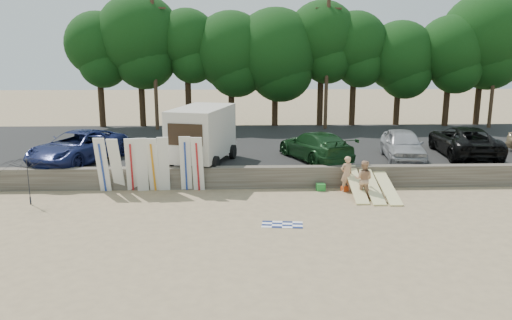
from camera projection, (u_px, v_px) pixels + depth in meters
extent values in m
plane|color=tan|center=(343.00, 207.00, 20.38)|extent=(120.00, 120.00, 0.00)
cube|color=#6B6356|center=(330.00, 176.00, 23.19)|extent=(44.00, 0.50, 1.00)
cube|color=#282828|center=(308.00, 148.00, 30.54)|extent=(44.00, 14.50, 0.70)
cylinder|color=#382616|center=(101.00, 99.00, 36.31)|extent=(0.44, 0.44, 4.02)
sphere|color=#134417|center=(98.00, 44.00, 35.45)|extent=(4.60, 4.60, 4.60)
cylinder|color=#382616|center=(142.00, 96.00, 36.52)|extent=(0.44, 0.44, 4.39)
sphere|color=#134417|center=(139.00, 36.00, 35.58)|extent=(6.04, 6.04, 6.04)
cylinder|color=#382616|center=(188.00, 97.00, 36.65)|extent=(0.44, 0.44, 4.22)
sphere|color=#134417|center=(187.00, 40.00, 35.75)|extent=(4.44, 4.44, 4.44)
cylinder|color=#382616|center=(231.00, 101.00, 36.82)|extent=(0.44, 0.44, 3.73)
sphere|color=#134417|center=(231.00, 50.00, 36.02)|extent=(5.61, 5.61, 5.61)
cylinder|color=#382616|center=(275.00, 101.00, 36.94)|extent=(0.44, 0.44, 3.65)
sphere|color=#134417|center=(275.00, 52.00, 36.16)|extent=(6.31, 6.31, 6.31)
cylinder|color=#382616|center=(320.00, 96.00, 36.97)|extent=(0.44, 0.44, 4.40)
sphere|color=#134417|center=(322.00, 36.00, 36.04)|extent=(5.09, 5.09, 5.09)
cylinder|color=#382616|center=(353.00, 98.00, 37.10)|extent=(0.44, 0.44, 4.03)
sphere|color=#134417|center=(355.00, 44.00, 36.24)|extent=(4.73, 4.73, 4.73)
cylinder|color=#382616|center=(397.00, 102.00, 37.28)|extent=(0.44, 0.44, 3.44)
sphere|color=#134417|center=(400.00, 56.00, 36.55)|extent=(5.15, 5.15, 5.15)
cylinder|color=#382616|center=(446.00, 100.00, 36.86)|extent=(0.44, 0.44, 3.74)
sphere|color=#134417|center=(451.00, 50.00, 36.07)|extent=(4.96, 4.96, 4.96)
cylinder|color=#382616|center=(478.00, 95.00, 37.30)|extent=(0.44, 0.44, 4.39)
sphere|color=#134417|center=(484.00, 36.00, 36.36)|extent=(6.29, 6.29, 6.29)
cylinder|color=#473321|center=(155.00, 65.00, 34.50)|extent=(0.26, 0.26, 9.00)
cube|color=#473321|center=(152.00, 8.00, 33.67)|extent=(1.80, 0.12, 0.12)
cube|color=#473321|center=(153.00, 16.00, 33.78)|extent=(1.50, 0.10, 0.10)
cylinder|color=#473321|center=(327.00, 65.00, 34.92)|extent=(0.26, 0.26, 9.00)
cube|color=#473321|center=(329.00, 8.00, 34.09)|extent=(1.80, 0.12, 0.12)
cube|color=#473321|center=(328.00, 16.00, 34.20)|extent=(1.50, 0.10, 0.10)
cylinder|color=#473321|center=(495.00, 65.00, 35.34)|extent=(0.26, 0.26, 9.00)
cube|color=#473321|center=(501.00, 9.00, 34.51)|extent=(1.80, 0.12, 0.12)
cube|color=#473321|center=(500.00, 16.00, 34.62)|extent=(1.50, 0.10, 0.10)
cube|color=beige|center=(202.00, 132.00, 24.61)|extent=(3.32, 4.85, 2.43)
cube|color=black|center=(185.00, 135.00, 22.45)|extent=(1.60, 0.49, 0.99)
cylinder|color=black|center=(169.00, 161.00, 23.79)|extent=(0.41, 0.76, 0.73)
cylinder|color=black|center=(216.00, 164.00, 23.26)|extent=(0.41, 0.76, 0.73)
cylinder|color=black|center=(191.00, 150.00, 26.51)|extent=(0.41, 0.76, 0.73)
cylinder|color=black|center=(233.00, 152.00, 25.98)|extent=(0.41, 0.76, 0.73)
imported|color=#171F50|center=(78.00, 147.00, 24.98)|extent=(4.55, 6.28, 1.59)
imported|color=#133618|center=(315.00, 146.00, 25.54)|extent=(3.82, 5.54, 1.49)
imported|color=#A5A5AA|center=(403.00, 145.00, 25.65)|extent=(2.43, 4.77, 1.56)
imported|color=black|center=(464.00, 141.00, 26.73)|extent=(3.15, 5.88, 1.57)
cube|color=silver|center=(102.00, 165.00, 22.07)|extent=(0.54, 0.68, 2.54)
cube|color=silver|center=(116.00, 165.00, 22.19)|extent=(0.58, 0.87, 2.50)
cube|color=silver|center=(131.00, 165.00, 22.18)|extent=(0.62, 0.84, 2.52)
cube|color=silver|center=(142.00, 165.00, 22.11)|extent=(0.59, 0.74, 2.54)
cube|color=silver|center=(153.00, 165.00, 22.18)|extent=(0.53, 0.77, 2.52)
cube|color=silver|center=(164.00, 164.00, 22.23)|extent=(0.57, 0.67, 2.55)
cube|color=silver|center=(186.00, 164.00, 22.34)|extent=(0.51, 0.57, 2.56)
cube|color=silver|center=(198.00, 164.00, 22.23)|extent=(0.55, 0.68, 2.55)
cube|color=beige|center=(356.00, 184.00, 21.84)|extent=(0.56, 2.86, 1.04)
cube|color=beige|center=(372.00, 186.00, 21.75)|extent=(0.56, 2.89, 0.95)
cube|color=beige|center=(387.00, 187.00, 21.72)|extent=(0.56, 2.92, 0.81)
imported|color=tan|center=(347.00, 174.00, 22.36)|extent=(0.69, 0.56, 1.64)
imported|color=tan|center=(364.00, 179.00, 21.45)|extent=(0.99, 0.90, 1.65)
cube|color=#278F33|center=(321.00, 187.00, 22.67)|extent=(0.41, 0.33, 0.32)
cube|color=#D94A19|center=(345.00, 189.00, 22.58)|extent=(0.38, 0.35, 0.22)
plane|color=white|center=(282.00, 225.00, 18.29)|extent=(1.66, 1.66, 0.00)
imported|color=black|center=(27.00, 181.00, 20.40)|extent=(3.07, 3.06, 2.04)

